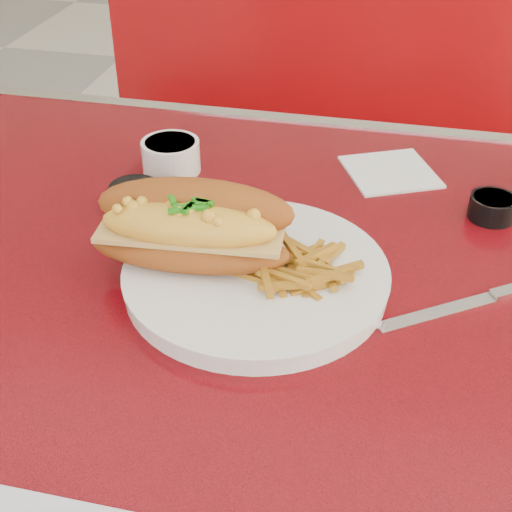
% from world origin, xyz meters
% --- Properties ---
extents(diner_table, '(1.23, 0.83, 0.77)m').
position_xyz_m(diner_table, '(0.00, 0.00, 0.61)').
color(diner_table, red).
rests_on(diner_table, ground).
extents(booth_bench_far, '(1.20, 0.51, 0.90)m').
position_xyz_m(booth_bench_far, '(0.00, 0.81, 0.29)').
color(booth_bench_far, maroon).
rests_on(booth_bench_far, ground).
extents(dinner_plate, '(0.36, 0.36, 0.02)m').
position_xyz_m(dinner_plate, '(0.01, -0.06, 0.78)').
color(dinner_plate, white).
rests_on(dinner_plate, diner_table).
extents(mac_hoagie, '(0.24, 0.13, 0.10)m').
position_xyz_m(mac_hoagie, '(-0.07, -0.06, 0.83)').
color(mac_hoagie, '#9A4C18').
rests_on(mac_hoagie, dinner_plate).
extents(fries_pile, '(0.11, 0.11, 0.03)m').
position_xyz_m(fries_pile, '(0.05, -0.07, 0.81)').
color(fries_pile, orange).
rests_on(fries_pile, dinner_plate).
extents(fork, '(0.05, 0.13, 0.00)m').
position_xyz_m(fork, '(-0.05, 0.01, 0.79)').
color(fork, silver).
rests_on(fork, dinner_plate).
extents(gravy_ramekin, '(0.11, 0.11, 0.05)m').
position_xyz_m(gravy_ramekin, '(-0.18, 0.18, 0.80)').
color(gravy_ramekin, white).
rests_on(gravy_ramekin, diner_table).
extents(sauce_cup_left, '(0.08, 0.08, 0.03)m').
position_xyz_m(sauce_cup_left, '(-0.19, 0.07, 0.79)').
color(sauce_cup_left, black).
rests_on(sauce_cup_left, diner_table).
extents(sauce_cup_right, '(0.06, 0.06, 0.03)m').
position_xyz_m(sauce_cup_right, '(0.28, 0.15, 0.79)').
color(sauce_cup_right, black).
rests_on(sauce_cup_right, diner_table).
extents(knife, '(0.20, 0.14, 0.01)m').
position_xyz_m(knife, '(0.26, -0.04, 0.77)').
color(knife, silver).
rests_on(knife, diner_table).
extents(paper_napkin, '(0.16, 0.16, 0.00)m').
position_xyz_m(paper_napkin, '(0.14, 0.24, 0.77)').
color(paper_napkin, white).
rests_on(paper_napkin, diner_table).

